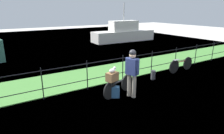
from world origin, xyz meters
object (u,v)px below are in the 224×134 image
at_px(wooden_crate, 112,77).
at_px(bicycle_parked, 181,65).
at_px(mooring_bollard, 153,75).
at_px(backpack_on_paving, 115,92).
at_px(bicycle_main, 118,86).
at_px(terrier_dog, 113,70).
at_px(cyclist_person, 132,69).
at_px(moored_boat_mid, 123,34).

xyz_separation_m(wooden_crate, bicycle_parked, (4.44, 0.71, -0.43)).
bearing_deg(mooring_bollard, backpack_on_paving, -165.16).
relative_size(backpack_on_paving, mooring_bollard, 1.00).
height_order(bicycle_main, wooden_crate, wooden_crate).
distance_m(bicycle_main, wooden_crate, 0.56).
bearing_deg(backpack_on_paving, terrier_dog, -174.80).
bearing_deg(wooden_crate, terrier_dog, 17.44).
relative_size(cyclist_person, backpack_on_paving, 4.21).
bearing_deg(bicycle_parked, mooring_bollard, -177.06).
relative_size(backpack_on_paving, moored_boat_mid, 0.06).
distance_m(backpack_on_paving, mooring_bollard, 2.48).
relative_size(wooden_crate, bicycle_parked, 0.23).
relative_size(bicycle_parked, moored_boat_mid, 0.27).
relative_size(backpack_on_paving, bicycle_parked, 0.23).
height_order(terrier_dog, bicycle_parked, terrier_dog).
bearing_deg(backpack_on_paving, bicycle_parked, 37.55).
xyz_separation_m(bicycle_main, mooring_bollard, (2.18, 0.50, -0.13)).
relative_size(cyclist_person, bicycle_parked, 0.99).
bearing_deg(bicycle_main, backpack_on_paving, -148.81).
bearing_deg(wooden_crate, bicycle_parked, 9.04).
bearing_deg(terrier_dog, cyclist_person, -25.20).
bearing_deg(terrier_dog, bicycle_main, 17.44).
bearing_deg(terrier_dog, wooden_crate, -162.56).
height_order(terrier_dog, cyclist_person, cyclist_person).
bearing_deg(cyclist_person, backpack_on_paving, 154.39).
relative_size(wooden_crate, cyclist_person, 0.24).
xyz_separation_m(backpack_on_paving, mooring_bollard, (2.40, 0.64, -0.00)).
distance_m(wooden_crate, bicycle_parked, 4.52).
distance_m(backpack_on_paving, moored_boat_mid, 12.64).
bearing_deg(mooring_bollard, terrier_dog, -166.44).
height_order(wooden_crate, backpack_on_paving, wooden_crate).
distance_m(backpack_on_paving, bicycle_parked, 4.40).
xyz_separation_m(terrier_dog, backpack_on_paving, (0.09, -0.04, -0.80)).
distance_m(bicycle_main, bicycle_parked, 4.16).
bearing_deg(moored_boat_mid, backpack_on_paving, -126.99).
bearing_deg(moored_boat_mid, bicycle_main, -126.55).
relative_size(bicycle_main, backpack_on_paving, 3.83).
xyz_separation_m(mooring_bollard, moored_boat_mid, (5.20, 9.45, 0.51)).
bearing_deg(backpack_on_paving, cyclist_person, 2.29).
xyz_separation_m(cyclist_person, bicycle_parked, (3.82, 0.98, -0.66)).
bearing_deg(cyclist_person, bicycle_parked, 14.43).
xyz_separation_m(wooden_crate, moored_boat_mid, (7.71, 10.06, -0.06)).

